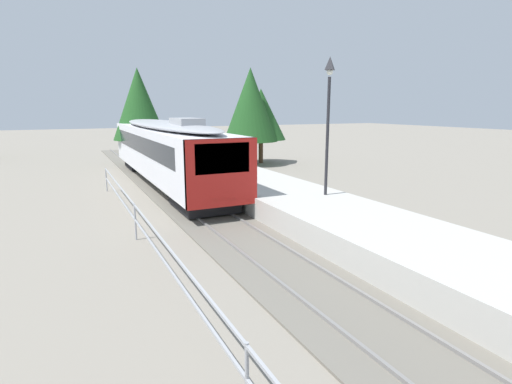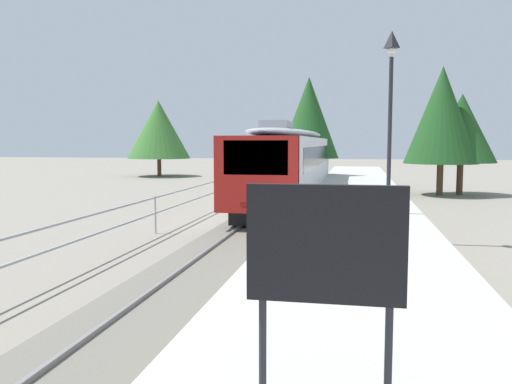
{
  "view_description": "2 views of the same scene",
  "coord_description": "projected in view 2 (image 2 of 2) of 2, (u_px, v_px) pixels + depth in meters",
  "views": [
    {
      "loc": [
        -5.32,
        7.49,
        4.34
      ],
      "look_at": [
        0.4,
        19.42,
        1.6
      ],
      "focal_mm": 28.58,
      "sensor_mm": 36.0,
      "label": 1
    },
    {
      "loc": [
        3.21,
        4.77,
        3.01
      ],
      "look_at": [
        0.4,
        19.42,
        1.6
      ],
      "focal_mm": 36.72,
      "sensor_mm": 36.0,
      "label": 2
    }
  ],
  "objects": [
    {
      "name": "tree_behind_carpark",
      "position": [
        309.0,
        118.0,
        33.75
      ],
      "size": [
        3.88,
        3.88,
        7.22
      ],
      "color": "brown",
      "rests_on": "ground"
    },
    {
      "name": "platform_notice_board",
      "position": [
        325.0,
        252.0,
        3.94
      ],
      "size": [
        1.2,
        0.08,
        1.8
      ],
      "color": "#232328",
      "rests_on": "station_platform"
    },
    {
      "name": "tree_behind_station_far",
      "position": [
        159.0,
        129.0,
        46.59
      ],
      "size": [
        5.59,
        5.59,
        6.76
      ],
      "color": "brown",
      "rests_on": "ground"
    },
    {
      "name": "platform_lamp_mid_platform",
      "position": [
        391.0,
        87.0,
        15.32
      ],
      "size": [
        0.34,
        0.34,
        5.35
      ],
      "color": "#232328",
      "rests_on": "station_platform"
    },
    {
      "name": "track_rails",
      "position": [
        259.0,
        231.0,
        17.73
      ],
      "size": [
        3.2,
        60.0,
        0.14
      ],
      "color": "#6B665B",
      "rests_on": "ground"
    },
    {
      "name": "commuter_train",
      "position": [
        290.0,
        160.0,
        25.75
      ],
      "size": [
        2.82,
        18.2,
        3.74
      ],
      "color": "silver",
      "rests_on": "track_rails"
    },
    {
      "name": "tree_distant_centre",
      "position": [
        442.0,
        115.0,
        29.56
      ],
      "size": [
        4.15,
        4.15,
        7.3
      ],
      "color": "brown",
      "rests_on": "ground"
    },
    {
      "name": "station_platform",
      "position": [
        356.0,
        221.0,
        17.08
      ],
      "size": [
        3.9,
        60.0,
        0.9
      ],
      "primitive_type": "cube",
      "color": "#B7B5AD",
      "rests_on": "ground"
    },
    {
      "name": "ground_plane",
      "position": [
        175.0,
        229.0,
        18.29
      ],
      "size": [
        160.0,
        160.0,
        0.0
      ],
      "primitive_type": "plane",
      "color": "gray"
    },
    {
      "name": "tree_distant_left",
      "position": [
        462.0,
        128.0,
        30.03
      ],
      "size": [
        3.95,
        3.95,
        5.81
      ],
      "color": "brown",
      "rests_on": "ground"
    }
  ]
}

